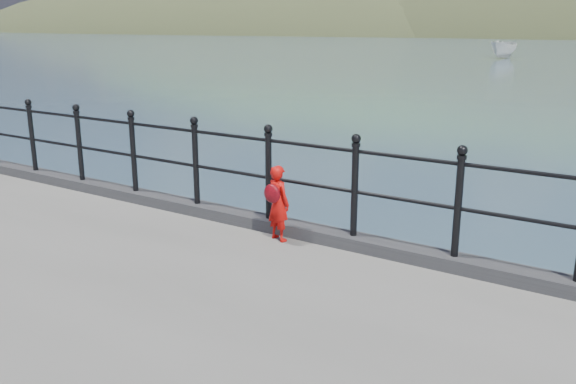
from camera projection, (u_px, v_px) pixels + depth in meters
The scene contains 5 objects.
ground at pixel (315, 308), 7.84m from camera, with size 600.00×600.00×0.00m, color #2D4251.
kerb at pixel (309, 232), 7.43m from camera, with size 60.00×0.30×0.15m, color #28282B.
railing at pixel (310, 172), 7.23m from camera, with size 18.11×0.11×1.20m.
child at pixel (278, 202), 7.25m from camera, with size 0.38×0.34×0.92m.
launch_white at pixel (504, 50), 63.91m from camera, with size 1.86×4.93×1.90m, color silver.
Camera 1 is at (3.64, -6.18, 3.52)m, focal length 38.00 mm.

